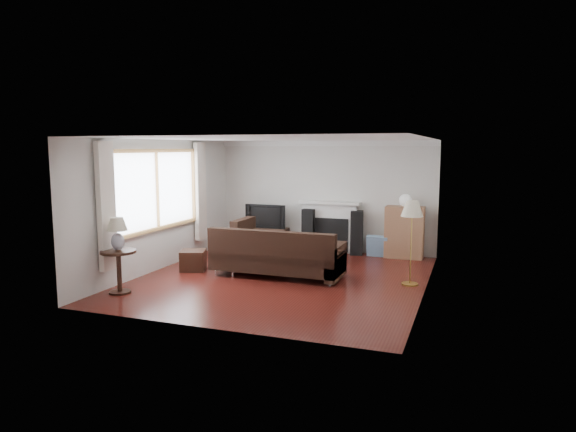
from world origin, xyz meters
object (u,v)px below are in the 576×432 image
(side_table, at_px, (119,272))
(sectional_sofa, at_px, (277,254))
(floor_lamp, at_px, (411,243))
(bookshelf, at_px, (404,232))
(coffee_table, at_px, (310,251))
(tv_stand, at_px, (267,238))

(side_table, bearing_deg, sectional_sofa, 43.75)
(sectional_sofa, xyz_separation_m, floor_lamp, (2.37, 0.21, 0.31))
(bookshelf, height_order, sectional_sofa, bookshelf)
(floor_lamp, relative_size, side_table, 2.06)
(coffee_table, bearing_deg, sectional_sofa, -76.32)
(coffee_table, xyz_separation_m, side_table, (-2.22, -3.25, 0.13))
(sectional_sofa, distance_m, side_table, 2.78)
(sectional_sofa, bearing_deg, bookshelf, 50.44)
(side_table, bearing_deg, coffee_table, 55.66)
(tv_stand, height_order, bookshelf, bookshelf)
(side_table, bearing_deg, bookshelf, 47.28)
(coffee_table, distance_m, side_table, 3.94)
(sectional_sofa, xyz_separation_m, side_table, (-2.00, -1.92, -0.06))
(coffee_table, relative_size, side_table, 1.60)
(tv_stand, height_order, sectional_sofa, sectional_sofa)
(tv_stand, bearing_deg, sectional_sofa, -63.63)
(bookshelf, bearing_deg, sectional_sofa, -129.56)
(bookshelf, height_order, coffee_table, bookshelf)
(floor_lamp, bearing_deg, coffee_table, 152.47)
(coffee_table, bearing_deg, floor_lamp, -4.65)
(sectional_sofa, height_order, coffee_table, sectional_sofa)
(tv_stand, bearing_deg, coffee_table, -36.75)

